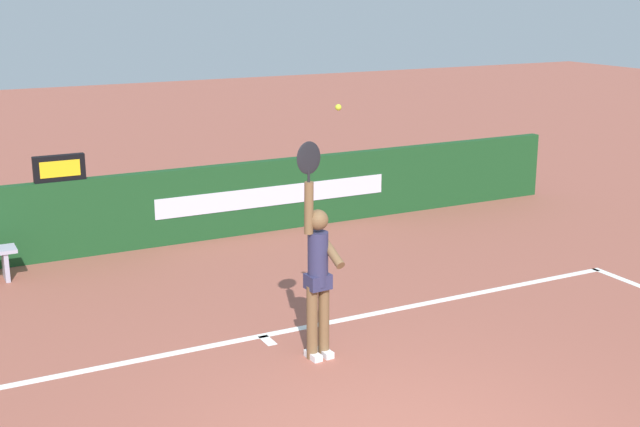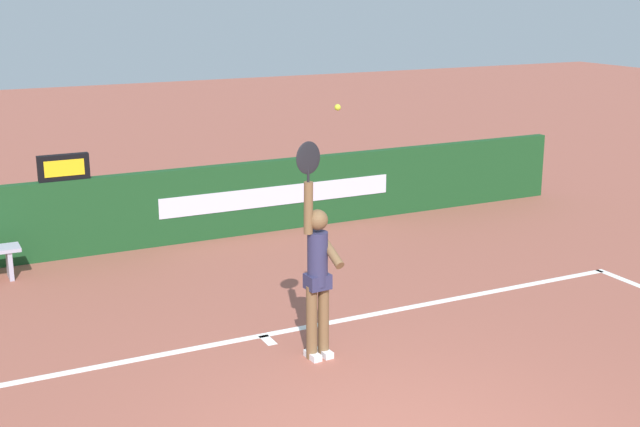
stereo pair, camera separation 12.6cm
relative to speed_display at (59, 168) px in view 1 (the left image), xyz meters
The scene contains 4 objects.
back_wall 1.62m from the speed_display, ahead, with size 14.87×0.18×1.17m.
speed_display is the anchor object (origin of this frame).
tennis_player 5.11m from the speed_display, 70.16° to the right, with size 0.43×0.48×2.38m.
tennis_ball 5.53m from the speed_display, 70.00° to the right, with size 0.06×0.06×0.06m.
Camera 1 is at (-3.55, -5.39, 3.86)m, focal length 47.61 mm.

